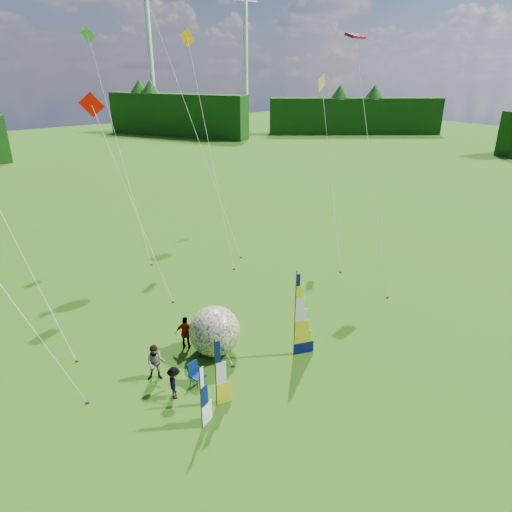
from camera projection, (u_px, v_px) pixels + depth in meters
ground at (324, 380)px, 22.06m from camera, size 220.00×220.00×0.00m
treeline_ring at (329, 308)px, 20.52m from camera, size 210.00×210.00×8.00m
turbine_left at (246, 62)px, 125.04m from camera, size 8.00×1.20×30.00m
turbine_right at (151, 62)px, 115.41m from camera, size 8.00×1.20×30.00m
feather_banner_main at (295, 316)px, 23.08m from camera, size 1.22×0.58×4.69m
side_banner_left at (216, 375)px, 19.79m from camera, size 0.93×0.31×3.34m
side_banner_far at (201, 399)px, 18.59m from camera, size 0.87×0.40×2.99m
bol_inflatable at (215, 331)px, 23.68m from camera, size 3.07×3.07×2.66m
spectator_a at (202, 340)px, 23.57m from camera, size 0.82×0.77×1.87m
spectator_b at (156, 363)px, 21.82m from camera, size 1.00×0.87×1.87m
spectator_c at (174, 383)px, 20.64m from camera, size 0.80×1.10×1.60m
spectator_d at (186, 333)px, 24.22m from camera, size 1.13×1.08×1.89m
camp_chair at (197, 374)px, 21.55m from camera, size 0.77×0.77×1.15m
kite_whale at (189, 105)px, 35.67m from camera, size 9.04×14.89×22.41m
kite_rainbow_delta at (6, 208)px, 22.76m from camera, size 9.91×14.46×15.05m
kite_parafoil at (372, 151)px, 30.24m from camera, size 7.20×10.85×17.64m
small_kite_red at (131, 193)px, 29.11m from camera, size 3.80×10.03×13.12m
small_kite_orange at (210, 142)px, 35.04m from camera, size 8.28×13.14×17.38m
small_kite_yellow at (331, 167)px, 34.39m from camera, size 9.27×10.74×14.04m
small_kite_green at (118, 139)px, 35.76m from camera, size 5.75×13.38×17.49m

